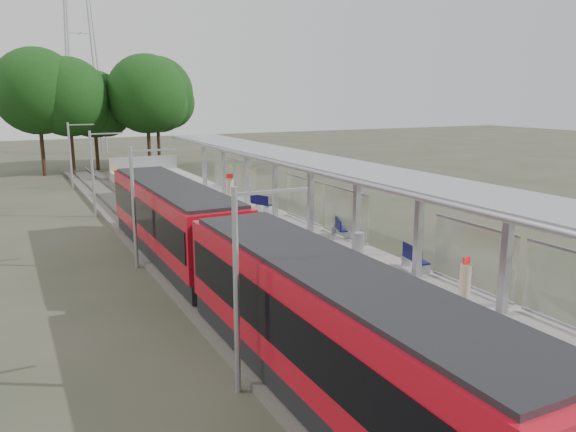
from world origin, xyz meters
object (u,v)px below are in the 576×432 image
(bench_mid, at_px, (340,227))
(info_pillar_near, at_px, (465,284))
(train, at_px, (228,256))
(bench_far, at_px, (261,203))
(litter_bin, at_px, (359,243))
(info_pillar_far, at_px, (230,192))
(bench_near, at_px, (414,257))

(bench_mid, relative_size, info_pillar_near, 0.86)
(train, bearing_deg, bench_mid, 29.11)
(bench_mid, height_order, info_pillar_near, info_pillar_near)
(bench_far, xyz_separation_m, litter_bin, (0.01, -9.95, -0.04))
(train, xyz_separation_m, info_pillar_far, (5.20, 13.22, -0.20))
(bench_mid, xyz_separation_m, info_pillar_far, (-1.92, 9.26, 0.38))
(train, xyz_separation_m, litter_bin, (6.27, 1.14, -0.59))
(bench_near, height_order, bench_far, bench_near)
(info_pillar_far, height_order, litter_bin, info_pillar_far)
(train, distance_m, bench_mid, 8.17)
(bench_mid, height_order, info_pillar_far, info_pillar_far)
(bench_mid, xyz_separation_m, litter_bin, (-0.85, -2.83, -0.01))
(info_pillar_far, xyz_separation_m, litter_bin, (1.08, -12.08, -0.39))
(info_pillar_near, xyz_separation_m, info_pillar_far, (-0.76, 18.50, 0.16))
(train, height_order, litter_bin, train)
(train, relative_size, bench_mid, 20.00)
(bench_far, distance_m, info_pillar_far, 2.41)
(bench_near, height_order, litter_bin, bench_near)
(litter_bin, bearing_deg, bench_mid, 73.35)
(train, height_order, info_pillar_far, train)
(bench_mid, xyz_separation_m, info_pillar_near, (-1.16, -9.24, 0.22))
(train, height_order, bench_near, train)
(info_pillar_near, bearing_deg, bench_near, 64.71)
(bench_mid, relative_size, bench_far, 0.94)
(bench_mid, bearing_deg, bench_far, 118.68)
(litter_bin, bearing_deg, bench_near, -77.76)
(bench_near, relative_size, litter_bin, 1.60)
(train, relative_size, bench_near, 18.61)
(bench_far, height_order, info_pillar_near, info_pillar_near)
(bench_mid, distance_m, info_pillar_near, 9.31)
(bench_near, relative_size, info_pillar_far, 0.75)
(bench_near, distance_m, litter_bin, 2.89)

